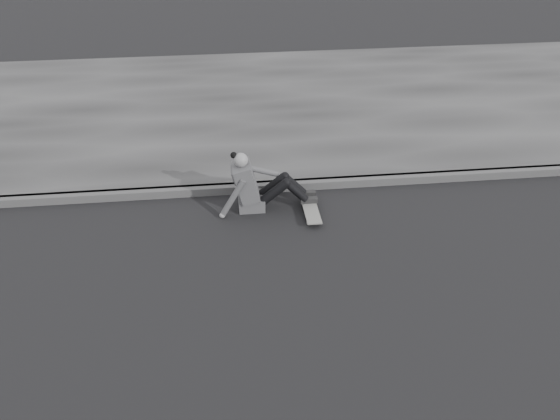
{
  "coord_description": "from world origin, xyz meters",
  "views": [
    {
      "loc": [
        -3.66,
        -5.33,
        4.64
      ],
      "look_at": [
        -2.91,
        1.22,
        0.5
      ],
      "focal_mm": 40.0,
      "sensor_mm": 36.0,
      "label": 1
    }
  ],
  "objects": [
    {
      "name": "ground",
      "position": [
        0.0,
        0.0,
        0.0
      ],
      "size": [
        80.0,
        80.0,
        0.0
      ],
      "primitive_type": "plane",
      "color": "black",
      "rests_on": "ground"
    },
    {
      "name": "curb",
      "position": [
        0.0,
        2.58,
        0.06
      ],
      "size": [
        24.0,
        0.16,
        0.12
      ],
      "primitive_type": "cube",
      "color": "#464646",
      "rests_on": "ground"
    },
    {
      "name": "sidewalk",
      "position": [
        0.0,
        5.6,
        0.06
      ],
      "size": [
        24.0,
        6.0,
        0.12
      ],
      "primitive_type": "cube",
      "color": "#363636",
      "rests_on": "ground"
    },
    {
      "name": "skateboard",
      "position": [
        -2.41,
        1.87,
        0.07
      ],
      "size": [
        0.2,
        0.78,
        0.09
      ],
      "color": "#9D9D98",
      "rests_on": "ground"
    },
    {
      "name": "seated_woman",
      "position": [
        -3.15,
        2.11,
        0.36
      ],
      "size": [
        1.38,
        0.46,
        0.88
      ],
      "color": "#4A4A4C",
      "rests_on": "ground"
    }
  ]
}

